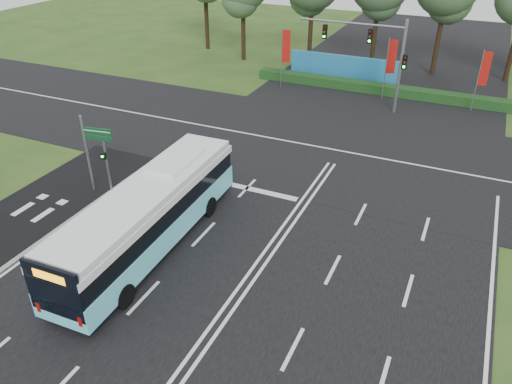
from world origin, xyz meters
TOP-DOWN VIEW (x-y plane):
  - ground at (0.00, 0.00)m, footprint 120.00×120.00m
  - road_main at (0.00, 0.00)m, footprint 20.00×120.00m
  - road_cross at (0.00, 12.00)m, footprint 120.00×14.00m
  - bike_path at (-12.50, -3.00)m, footprint 5.00×18.00m
  - kerb_strip at (-10.10, -3.00)m, footprint 0.25×18.00m
  - city_bus at (-4.99, -1.84)m, footprint 2.92×12.34m
  - pedestrian_signal at (-10.20, 1.55)m, footprint 0.31×0.41m
  - street_sign at (-10.83, 1.32)m, footprint 1.75×0.36m
  - banner_flag_left at (-8.00, 22.46)m, footprint 0.74×0.20m
  - banner_flag_mid at (0.76, 23.05)m, footprint 0.73×0.22m
  - banner_flag_right at (7.67, 23.31)m, footprint 0.71×0.07m
  - traffic_light_gantry at (0.21, 20.50)m, footprint 8.41×0.28m
  - hedge at (0.00, 24.50)m, footprint 22.00×1.20m
  - blue_hoarding at (-4.00, 27.00)m, footprint 10.00×0.30m

SIDE VIEW (x-z plane):
  - ground at x=0.00m, z-range 0.00..0.00m
  - road_main at x=0.00m, z-range 0.00..0.04m
  - road_cross at x=0.00m, z-range 0.00..0.05m
  - bike_path at x=-12.50m, z-range 0.00..0.06m
  - kerb_strip at x=-10.10m, z-range 0.00..0.12m
  - hedge at x=0.00m, z-range 0.00..0.80m
  - blue_hoarding at x=-4.00m, z-range 0.00..2.20m
  - city_bus at x=-4.99m, z-range 0.01..3.54m
  - pedestrian_signal at x=-10.20m, z-range 0.16..3.51m
  - street_sign at x=-10.83m, z-range 0.55..5.08m
  - banner_flag_right at x=7.67m, z-range 0.72..5.51m
  - banner_flag_mid at x=0.76m, z-range 0.74..5.78m
  - banner_flag_left at x=-8.00m, z-range 0.75..5.84m
  - traffic_light_gantry at x=0.21m, z-range 1.16..8.16m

